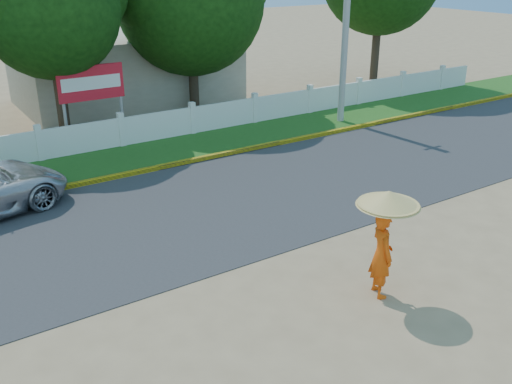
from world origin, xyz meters
TOP-DOWN VIEW (x-y plane):
  - ground at (0.00, 0.00)m, footprint 120.00×120.00m
  - road at (0.00, 4.50)m, footprint 60.00×7.00m
  - grass_verge at (0.00, 9.75)m, footprint 60.00×3.50m
  - curb at (0.00, 8.05)m, footprint 40.00×0.18m
  - fence at (0.00, 11.20)m, footprint 40.00×0.10m
  - building_near at (3.00, 18.00)m, footprint 10.00×6.00m
  - utility_pole at (9.26, 9.34)m, footprint 0.28×0.28m
  - monk_with_parasol at (0.80, -1.56)m, footprint 1.30×1.30m
  - billboard at (-0.62, 12.30)m, footprint 2.50×0.13m
  - tree_row at (0.17, 14.26)m, footprint 37.17×8.03m

SIDE VIEW (x-z plane):
  - ground at x=0.00m, z-range 0.00..0.00m
  - road at x=0.00m, z-range 0.00..0.02m
  - grass_verge at x=0.00m, z-range 0.00..0.03m
  - curb at x=0.00m, z-range 0.00..0.16m
  - fence at x=0.00m, z-range 0.00..1.10m
  - monk_with_parasol at x=0.80m, z-range 0.36..2.73m
  - building_near at x=3.00m, z-range 0.00..3.20m
  - billboard at x=-0.62m, z-range 0.67..3.62m
  - utility_pole at x=9.26m, z-range 0.00..7.49m
  - tree_row at x=0.17m, z-range 0.42..9.51m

